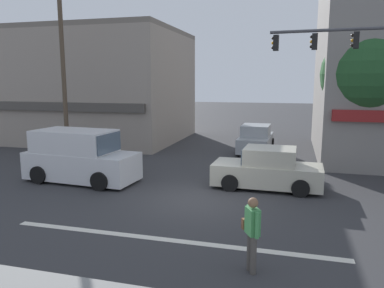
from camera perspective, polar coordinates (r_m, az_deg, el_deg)
ground_plane at (r=13.20m, az=1.34°, el=-8.44°), size 120.00×120.00×0.00m
lane_marking_stripe at (r=10.06m, az=-3.61°, el=-14.37°), size 9.00×0.24×0.01m
building_left_block at (r=27.88m, az=-16.03°, el=8.49°), size 13.71×9.56×7.46m
street_tree at (r=19.12m, az=24.98°, el=9.59°), size 4.03×4.03×6.41m
utility_pole_near_left at (r=20.11m, az=-19.00°, el=10.18°), size 1.40×0.22×8.64m
traffic_light_mast at (r=15.35m, az=24.82°, el=9.53°), size 4.88×0.55×6.20m
van_crossing_leftbound at (r=15.99m, az=-16.75°, el=-1.92°), size 4.73×2.31×2.11m
sedan_crossing_center at (r=14.67m, az=11.41°, el=-3.90°), size 4.14×1.95×1.58m
sedan_waiting_far at (r=22.11m, az=9.69°, el=0.67°), size 1.95×4.14×1.58m
pedestrian_foreground_with_bag at (r=8.28m, az=9.12°, el=-12.77°), size 0.46×0.67×1.67m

